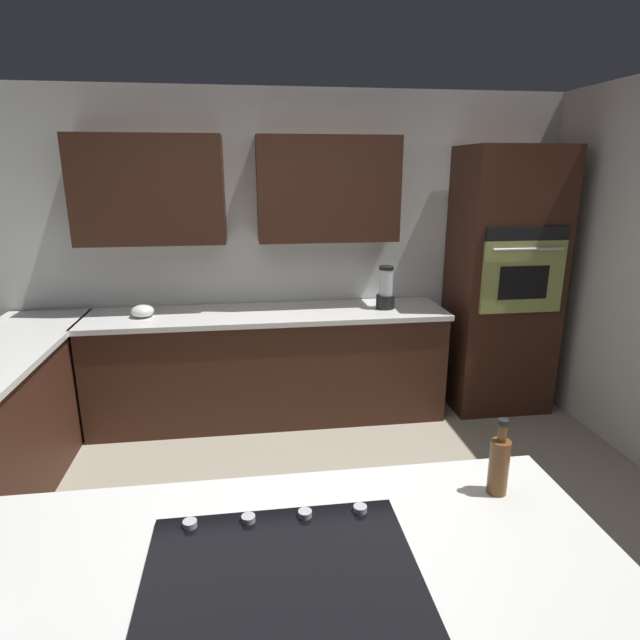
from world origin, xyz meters
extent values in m
plane|color=#9E937F|center=(0.00, 0.00, 0.00)|extent=(14.00, 14.00, 0.00)
cube|color=silver|center=(0.00, -2.10, 1.30)|extent=(6.00, 0.10, 2.60)
cube|color=#381E14|center=(-0.40, -1.88, 1.83)|extent=(1.10, 0.34, 0.80)
cube|color=#381E14|center=(0.95, -1.88, 1.83)|extent=(1.10, 0.34, 0.80)
cube|color=#381E14|center=(0.10, -1.72, 0.43)|extent=(2.80, 0.60, 0.86)
cube|color=silver|center=(0.10, -1.72, 0.88)|extent=(2.84, 0.64, 0.04)
cube|color=silver|center=(0.18, 1.09, 0.88)|extent=(2.01, 1.00, 0.04)
cube|color=#381E14|center=(-1.85, -1.72, 1.08)|extent=(0.80, 0.60, 2.17)
cube|color=#939E51|center=(-1.85, -1.41, 1.19)|extent=(0.66, 0.03, 0.56)
cube|color=black|center=(-1.85, -1.39, 1.15)|extent=(0.40, 0.01, 0.26)
cube|color=black|center=(-1.85, -1.41, 1.52)|extent=(0.66, 0.02, 0.11)
cylinder|color=silver|center=(-1.85, -1.37, 1.41)|extent=(0.56, 0.02, 0.02)
cube|color=black|center=(0.18, 1.09, 0.91)|extent=(0.76, 0.56, 0.01)
cylinder|color=#B2B2B7|center=(-0.09, 0.86, 0.92)|extent=(0.04, 0.04, 0.02)
cylinder|color=#B2B2B7|center=(0.09, 0.86, 0.92)|extent=(0.04, 0.04, 0.02)
cylinder|color=#B2B2B7|center=(0.27, 0.86, 0.92)|extent=(0.04, 0.04, 0.02)
cylinder|color=#B2B2B7|center=(0.45, 0.86, 0.92)|extent=(0.04, 0.04, 0.02)
cylinder|color=black|center=(-0.85, -1.71, 0.96)|extent=(0.15, 0.15, 0.11)
cylinder|color=silver|center=(-0.85, -1.71, 1.11)|extent=(0.11, 0.11, 0.21)
cylinder|color=black|center=(-0.85, -1.71, 1.23)|extent=(0.12, 0.12, 0.03)
ellipsoid|color=white|center=(1.05, -1.71, 0.95)|extent=(0.17, 0.17, 0.09)
cylinder|color=brown|center=(-0.59, 0.81, 1.00)|extent=(0.07, 0.07, 0.20)
cylinder|color=brown|center=(-0.59, 0.81, 1.13)|extent=(0.03, 0.03, 0.06)
cylinder|color=black|center=(-0.59, 0.81, 1.17)|extent=(0.03, 0.03, 0.02)
camera|label=1|loc=(0.24, 2.30, 1.98)|focal=29.42mm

